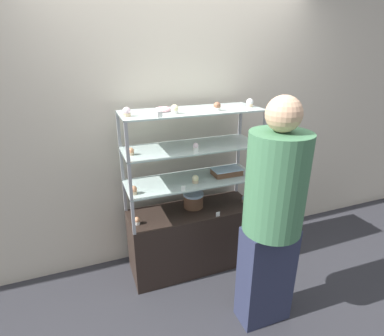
% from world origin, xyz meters
% --- Properties ---
extents(ground_plane, '(20.00, 20.00, 0.00)m').
position_xyz_m(ground_plane, '(0.00, 0.00, 0.00)').
color(ground_plane, '#2D2D33').
extents(back_wall, '(8.00, 0.05, 2.60)m').
position_xyz_m(back_wall, '(0.00, 0.36, 1.30)').
color(back_wall, beige).
rests_on(back_wall, ground_plane).
extents(display_base, '(1.16, 0.43, 0.61)m').
position_xyz_m(display_base, '(0.00, 0.00, 0.30)').
color(display_base, black).
rests_on(display_base, ground_plane).
extents(display_riser_lower, '(1.16, 0.43, 0.30)m').
position_xyz_m(display_riser_lower, '(0.00, 0.00, 0.89)').
color(display_riser_lower, '#99999E').
rests_on(display_riser_lower, display_base).
extents(display_riser_middle, '(1.16, 0.43, 0.30)m').
position_xyz_m(display_riser_middle, '(0.00, 0.00, 1.20)').
color(display_riser_middle, '#99999E').
rests_on(display_riser_middle, display_riser_lower).
extents(display_riser_upper, '(1.16, 0.43, 0.30)m').
position_xyz_m(display_riser_upper, '(0.00, 0.00, 1.50)').
color(display_riser_upper, '#99999E').
rests_on(display_riser_upper, display_riser_middle).
extents(layer_cake_centerpiece, '(0.19, 0.19, 0.14)m').
position_xyz_m(layer_cake_centerpiece, '(0.03, 0.05, 0.68)').
color(layer_cake_centerpiece, brown).
rests_on(layer_cake_centerpiece, display_base).
extents(sheet_cake_frosted, '(0.26, 0.16, 0.06)m').
position_xyz_m(sheet_cake_frosted, '(0.33, -0.02, 0.94)').
color(sheet_cake_frosted, brown).
rests_on(sheet_cake_frosted, display_riser_lower).
extents(cupcake_0, '(0.05, 0.05, 0.07)m').
position_xyz_m(cupcake_0, '(-0.52, -0.06, 0.64)').
color(cupcake_0, white).
rests_on(cupcake_0, display_base).
extents(cupcake_1, '(0.05, 0.05, 0.07)m').
position_xyz_m(cupcake_1, '(0.52, -0.04, 0.64)').
color(cupcake_1, '#CCB28C').
rests_on(cupcake_1, display_base).
extents(price_tag_0, '(0.04, 0.00, 0.04)m').
position_xyz_m(price_tag_0, '(0.17, -0.19, 0.63)').
color(price_tag_0, white).
rests_on(price_tag_0, display_base).
extents(cupcake_2, '(0.06, 0.06, 0.07)m').
position_xyz_m(cupcake_2, '(-0.53, -0.11, 0.95)').
color(cupcake_2, '#CCB28C').
rests_on(cupcake_2, display_riser_lower).
extents(cupcake_3, '(0.06, 0.06, 0.07)m').
position_xyz_m(cupcake_3, '(-0.00, -0.08, 0.95)').
color(cupcake_3, '#CCB28C').
rests_on(cupcake_3, display_riser_lower).
extents(cupcake_4, '(0.06, 0.06, 0.07)m').
position_xyz_m(cupcake_4, '(0.52, -0.10, 0.95)').
color(cupcake_4, '#CCB28C').
rests_on(cupcake_4, display_riser_lower).
extents(price_tag_1, '(0.04, 0.00, 0.04)m').
position_xyz_m(price_tag_1, '(-0.15, -0.19, 0.94)').
color(price_tag_1, white).
rests_on(price_tag_1, display_riser_lower).
extents(cupcake_5, '(0.05, 0.05, 0.06)m').
position_xyz_m(cupcake_5, '(-0.52, -0.04, 1.25)').
color(cupcake_5, '#CCB28C').
rests_on(cupcake_5, display_riser_middle).
extents(cupcake_6, '(0.05, 0.05, 0.06)m').
position_xyz_m(cupcake_6, '(-0.01, -0.11, 1.25)').
color(cupcake_6, white).
rests_on(cupcake_6, display_riser_middle).
extents(cupcake_7, '(0.05, 0.05, 0.06)m').
position_xyz_m(cupcake_7, '(0.53, -0.09, 1.25)').
color(cupcake_7, white).
rests_on(cupcake_7, display_riser_middle).
extents(price_tag_2, '(0.04, 0.00, 0.04)m').
position_xyz_m(price_tag_2, '(-0.04, -0.19, 1.24)').
color(price_tag_2, white).
rests_on(price_tag_2, display_riser_middle).
extents(cupcake_8, '(0.06, 0.06, 0.07)m').
position_xyz_m(cupcake_8, '(-0.53, -0.07, 1.55)').
color(cupcake_8, '#CCB28C').
rests_on(cupcake_8, display_riser_upper).
extents(cupcake_9, '(0.06, 0.06, 0.07)m').
position_xyz_m(cupcake_9, '(-0.18, -0.09, 1.55)').
color(cupcake_9, white).
rests_on(cupcake_9, display_riser_upper).
extents(cupcake_10, '(0.06, 0.06, 0.07)m').
position_xyz_m(cupcake_10, '(0.18, -0.10, 1.55)').
color(cupcake_10, white).
rests_on(cupcake_10, display_riser_upper).
extents(cupcake_11, '(0.06, 0.06, 0.07)m').
position_xyz_m(cupcake_11, '(0.51, -0.04, 1.55)').
color(cupcake_11, '#CCB28C').
rests_on(cupcake_11, display_riser_upper).
extents(price_tag_3, '(0.04, 0.00, 0.04)m').
position_xyz_m(price_tag_3, '(-0.32, -0.19, 1.54)').
color(price_tag_3, white).
rests_on(price_tag_3, display_riser_upper).
extents(donut_glazed, '(0.12, 0.12, 0.03)m').
position_xyz_m(donut_glazed, '(-0.23, 0.03, 1.54)').
color(donut_glazed, '#EFB2BC').
rests_on(donut_glazed, display_riser_upper).
extents(customer_figure, '(0.40, 0.40, 1.73)m').
position_xyz_m(customer_figure, '(0.29, -0.77, 0.92)').
color(customer_figure, '#282D47').
rests_on(customer_figure, ground_plane).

